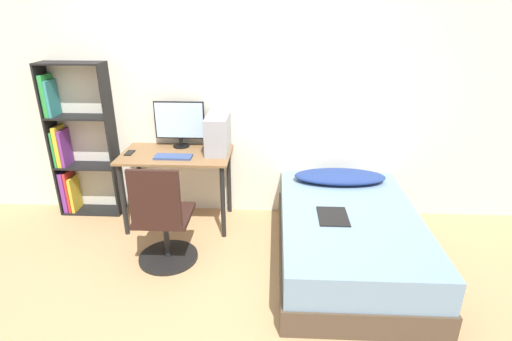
% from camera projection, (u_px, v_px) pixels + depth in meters
% --- Properties ---
extents(ground_plane, '(14.00, 14.00, 0.00)m').
position_uv_depth(ground_plane, '(201.00, 305.00, 2.96)').
color(ground_plane, tan).
extents(wall_back, '(8.00, 0.05, 2.50)m').
position_uv_depth(wall_back, '(222.00, 95.00, 3.91)').
color(wall_back, silver).
rests_on(wall_back, ground_plane).
extents(desk, '(1.05, 0.61, 0.75)m').
position_uv_depth(desk, '(177.00, 165.00, 3.86)').
color(desk, brown).
rests_on(desk, ground_plane).
extents(bookshelf, '(0.63, 0.23, 1.57)m').
position_uv_depth(bookshelf, '(73.00, 147.00, 4.05)').
color(bookshelf, black).
rests_on(bookshelf, ground_plane).
extents(office_chair, '(0.51, 0.51, 0.92)m').
position_uv_depth(office_chair, '(163.00, 227.00, 3.32)').
color(office_chair, black).
rests_on(office_chair, ground_plane).
extents(bed, '(1.16, 1.81, 0.47)m').
position_uv_depth(bed, '(348.00, 238.00, 3.39)').
color(bed, '#4C3D2D').
rests_on(bed, ground_plane).
extents(pillow, '(0.88, 0.36, 0.11)m').
position_uv_depth(pillow, '(340.00, 177.00, 3.87)').
color(pillow, navy).
rests_on(pillow, bed).
extents(magazine, '(0.24, 0.32, 0.01)m').
position_uv_depth(magazine, '(333.00, 216.00, 3.24)').
color(magazine, black).
rests_on(magazine, bed).
extents(monitor, '(0.49, 0.16, 0.46)m').
position_uv_depth(monitor, '(180.00, 122.00, 3.91)').
color(monitor, black).
rests_on(monitor, desk).
extents(keyboard, '(0.35, 0.14, 0.02)m').
position_uv_depth(keyboard, '(173.00, 157.00, 3.70)').
color(keyboard, '#33477A').
rests_on(keyboard, desk).
extents(pc_tower, '(0.21, 0.41, 0.36)m').
position_uv_depth(pc_tower, '(218.00, 134.00, 3.80)').
color(pc_tower, '#99999E').
rests_on(pc_tower, desk).
extents(phone, '(0.07, 0.14, 0.01)m').
position_uv_depth(phone, '(130.00, 153.00, 3.82)').
color(phone, black).
rests_on(phone, desk).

